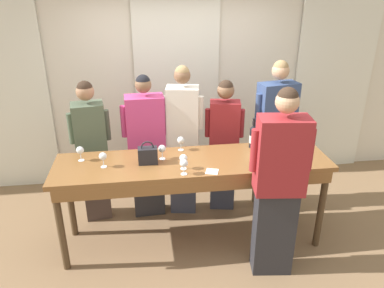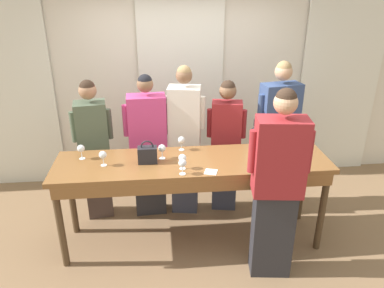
{
  "view_description": "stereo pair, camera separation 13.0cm",
  "coord_description": "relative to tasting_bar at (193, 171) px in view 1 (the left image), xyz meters",
  "views": [
    {
      "loc": [
        -0.48,
        -3.37,
        2.67
      ],
      "look_at": [
        0.0,
        0.07,
        1.13
      ],
      "focal_mm": 35.0,
      "sensor_mm": 36.0,
      "label": 1
    },
    {
      "loc": [
        -0.35,
        -3.38,
        2.67
      ],
      "look_at": [
        0.0,
        0.07,
        1.13
      ],
      "focal_mm": 35.0,
      "sensor_mm": 36.0,
      "label": 2
    }
  ],
  "objects": [
    {
      "name": "guest_pink_top",
      "position": [
        -0.46,
        0.65,
        -0.01
      ],
      "size": [
        0.54,
        0.27,
        1.73
      ],
      "color": "#28282D",
      "rests_on": "ground_plane"
    },
    {
      "name": "curtain_panel_left",
      "position": [
        -2.23,
        1.56,
        0.46
      ],
      "size": [
        1.12,
        0.03,
        2.69
      ],
      "color": "white",
      "rests_on": "ground_plane"
    },
    {
      "name": "handbag",
      "position": [
        -0.45,
        0.03,
        0.19
      ],
      "size": [
        0.19,
        0.11,
        0.24
      ],
      "color": "#232328",
      "rests_on": "tasting_bar"
    },
    {
      "name": "wine_glass_front_left",
      "position": [
        0.84,
        0.19,
        0.21
      ],
      "size": [
        0.08,
        0.08,
        0.15
      ],
      "color": "white",
      "rests_on": "tasting_bar"
    },
    {
      "name": "wine_glass_front_right",
      "position": [
        -0.12,
        -0.15,
        0.22
      ],
      "size": [
        0.08,
        0.08,
        0.15
      ],
      "color": "white",
      "rests_on": "tasting_bar"
    },
    {
      "name": "wine_glass_center_right",
      "position": [
        -0.31,
        0.1,
        0.22
      ],
      "size": [
        0.08,
        0.08,
        0.15
      ],
      "color": "white",
      "rests_on": "tasting_bar"
    },
    {
      "name": "napkin",
      "position": [
        0.15,
        -0.24,
        0.11
      ],
      "size": [
        0.15,
        0.15,
        0.0
      ],
      "color": "white",
      "rests_on": "tasting_bar"
    },
    {
      "name": "curtain_panel_center",
      "position": [
        0.0,
        1.56,
        0.46
      ],
      "size": [
        1.12,
        0.03,
        2.69
      ],
      "color": "white",
      "rests_on": "ground_plane"
    },
    {
      "name": "wine_bottle",
      "position": [
        0.68,
        0.26,
        0.23
      ],
      "size": [
        0.07,
        0.07,
        0.33
      ],
      "color": "black",
      "rests_on": "tasting_bar"
    },
    {
      "name": "guest_navy_coat",
      "position": [
        1.08,
        0.65,
        0.07
      ],
      "size": [
        0.57,
        0.3,
        1.85
      ],
      "color": "brown",
      "rests_on": "ground_plane"
    },
    {
      "name": "wine_glass_back_left",
      "position": [
        -1.12,
        0.18,
        0.21
      ],
      "size": [
        0.08,
        0.08,
        0.15
      ],
      "color": "white",
      "rests_on": "tasting_bar"
    },
    {
      "name": "ground_plane",
      "position": [
        0.0,
        0.03,
        -0.88
      ],
      "size": [
        18.0,
        18.0,
        0.0
      ],
      "primitive_type": "plane",
      "color": "#846647"
    },
    {
      "name": "wall_back",
      "position": [
        0.0,
        1.62,
        0.52
      ],
      "size": [
        12.0,
        0.06,
        2.8
      ],
      "color": "silver",
      "rests_on": "ground_plane"
    },
    {
      "name": "guest_cream_sweater",
      "position": [
        -0.03,
        0.65,
        0.05
      ],
      "size": [
        0.48,
        0.31,
        1.82
      ],
      "color": "#383D51",
      "rests_on": "ground_plane"
    },
    {
      "name": "host_pouring",
      "position": [
        0.7,
        -0.53,
        0.07
      ],
      "size": [
        0.56,
        0.31,
        1.87
      ],
      "color": "#28282D",
      "rests_on": "ground_plane"
    },
    {
      "name": "wine_glass_center_mid",
      "position": [
        -0.09,
        0.29,
        0.22
      ],
      "size": [
        0.08,
        0.08,
        0.15
      ],
      "color": "white",
      "rests_on": "tasting_bar"
    },
    {
      "name": "curtain_panel_right",
      "position": [
        2.23,
        1.56,
        0.46
      ],
      "size": [
        1.12,
        0.03,
        2.69
      ],
      "color": "white",
      "rests_on": "ground_plane"
    },
    {
      "name": "guest_olive_jacket",
      "position": [
        -1.08,
        0.65,
        -0.01
      ],
      "size": [
        0.46,
        0.31,
        1.69
      ],
      "color": "#473833",
      "rests_on": "ground_plane"
    },
    {
      "name": "wine_glass_front_mid",
      "position": [
        -0.12,
        -0.25,
        0.22
      ],
      "size": [
        0.08,
        0.08,
        0.15
      ],
      "color": "white",
      "rests_on": "tasting_bar"
    },
    {
      "name": "guest_striped_shirt",
      "position": [
        0.46,
        0.65,
        -0.02
      ],
      "size": [
        0.46,
        0.27,
        1.64
      ],
      "color": "#383D51",
      "rests_on": "ground_plane"
    },
    {
      "name": "wine_glass_center_left",
      "position": [
        -0.88,
        0.0,
        0.22
      ],
      "size": [
        0.08,
        0.08,
        0.15
      ],
      "color": "white",
      "rests_on": "tasting_bar"
    },
    {
      "name": "tasting_bar",
      "position": [
        0.0,
        0.0,
        0.0
      ],
      "size": [
        2.78,
        0.7,
        0.98
      ],
      "color": "brown",
      "rests_on": "ground_plane"
    }
  ]
}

